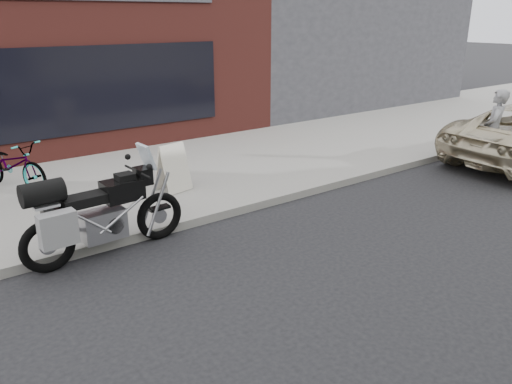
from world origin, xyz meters
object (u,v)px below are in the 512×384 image
(bicycle_front, at_px, (12,165))
(sandwich_sign, at_px, (172,167))
(pedestrian, at_px, (494,130))
(motorcycle, at_px, (95,214))

(bicycle_front, bearing_deg, sandwich_sign, -65.09)
(pedestrian, height_order, bicycle_front, pedestrian)
(bicycle_front, height_order, sandwich_sign, bicycle_front)
(motorcycle, height_order, pedestrian, pedestrian)
(motorcycle, distance_m, bicycle_front, 3.60)
(bicycle_front, bearing_deg, motorcycle, -111.28)
(motorcycle, distance_m, sandwich_sign, 2.67)
(motorcycle, height_order, sandwich_sign, motorcycle)
(sandwich_sign, bearing_deg, pedestrian, -32.93)
(pedestrian, bearing_deg, motorcycle, -27.62)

